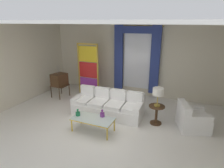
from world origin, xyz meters
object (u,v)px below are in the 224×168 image
Objects in this scene: armchair_white at (191,120)px; peacock_figurine at (92,95)px; bottle_crystal_tall at (102,114)px; round_side_table at (156,113)px; vintage_tv at (59,80)px; coffee_table at (93,120)px; couch_white_long at (109,105)px; stained_glass_divider at (88,71)px; table_lamp_brass at (158,92)px; bottle_blue_decanter at (78,113)px.

armchair_white reaches higher than peacock_figurine.
bottle_crystal_tall is 0.38× the size of round_side_table.
vintage_tv is at bearing 170.61° from round_side_table.
coffee_table is 1.96m from round_side_table.
vintage_tv is (-2.56, 1.84, 0.36)m from coffee_table.
armchair_white is (2.63, 0.08, -0.02)m from couch_white_long.
coffee_table is at bearing -60.49° from peacock_figurine.
armchair_white is 1.73× the size of peacock_figurine.
couch_white_long is 1.19m from coffee_table.
couch_white_long is at bearing -178.17° from armchair_white.
round_side_table is (3.14, -1.35, -0.70)m from stained_glass_divider.
table_lamp_brass is at bearing -9.39° from vintage_tv.
peacock_figurine is (-1.35, 1.83, -0.27)m from bottle_crystal_tall.
vintage_tv reaches higher than bottle_blue_decanter.
bottle_crystal_tall is at bearing -145.41° from table_lamp_brass.
bottle_blue_decanter is at bearing -157.21° from armchair_white.
couch_white_long is 2.63m from vintage_tv.
coffee_table is 2.09× the size of table_lamp_brass.
bottle_blue_decanter reaches higher than coffee_table.
stained_glass_divider is (-1.08, 2.52, 0.58)m from bottle_blue_decanter.
table_lamp_brass is (4.14, -0.68, 0.30)m from vintage_tv.
bottle_crystal_tall is (0.68, 0.22, 0.01)m from bottle_blue_decanter.
bottle_blue_decanter is 2.17m from peacock_figurine.
bottle_blue_decanter is (-0.44, -1.20, 0.17)m from couch_white_long.
bottle_blue_decanter is 0.35× the size of round_side_table.
armchair_white is at bearing -16.55° from stained_glass_divider.
stained_glass_divider is at bearing 113.19° from bottle_blue_decanter.
couch_white_long is at bearing 178.83° from table_lamp_brass.
bottle_crystal_tall is 2.62m from armchair_white.
couch_white_long is 1.03m from bottle_crystal_tall.
couch_white_long is 3.95× the size of peacock_figurine.
armchair_white is 4.39m from stained_glass_divider.
bottle_crystal_tall is at bearing -52.52° from stained_glass_divider.
stained_glass_divider is (-1.56, 2.50, 0.69)m from coffee_table.
table_lamp_brass reaches higher than armchair_white.
round_side_table is at bearing -23.23° from stained_glass_divider.
bottle_crystal_tall reaches higher than peacock_figurine.
coffee_table is 1.15× the size of armchair_white.
coffee_table is 0.31m from bottle_crystal_tall.
peacock_figurine is at bearing 142.60° from couch_white_long.
table_lamp_brass is at bearing -1.17° from couch_white_long.
couch_white_long is 2.29× the size of armchair_white.
armchair_white is at bearing 6.65° from table_lamp_brass.
couch_white_long is at bearing 178.83° from round_side_table.
stained_glass_divider is 3.70× the size of round_side_table.
stained_glass_divider is at bearing 156.77° from table_lamp_brass.
stained_glass_divider is (-4.14, 1.23, 0.77)m from armchair_white.
vintage_tv is at bearing -146.26° from stained_glass_divider.
armchair_white is (2.38, 1.07, -0.20)m from bottle_crystal_tall.
bottle_crystal_tall is 0.37× the size of peacock_figurine.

